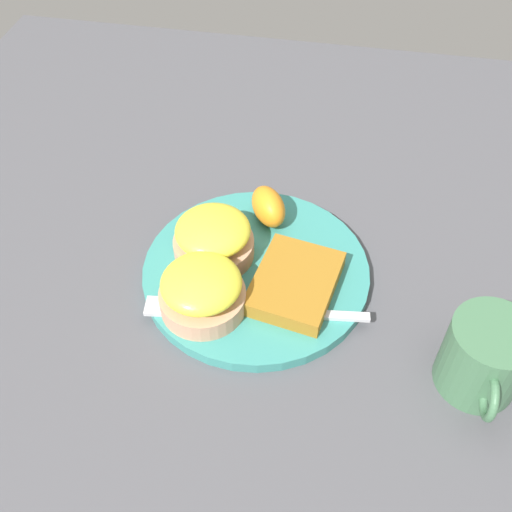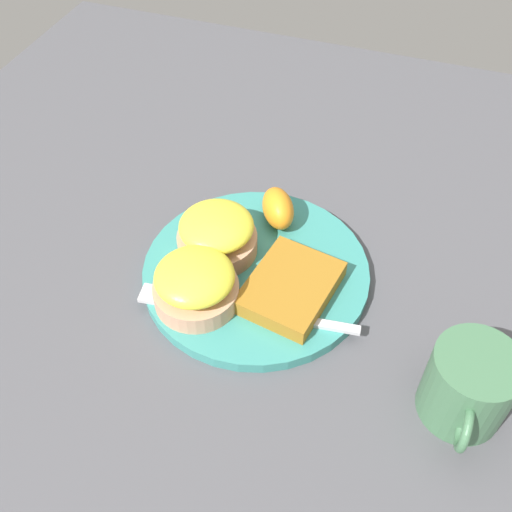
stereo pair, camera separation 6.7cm
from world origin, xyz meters
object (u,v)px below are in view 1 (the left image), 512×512
object	(u,v)px
hashbrown_patty	(295,283)
orange_wedge	(271,207)
sandwich_benedict_left	(213,238)
sandwich_benedict_right	(202,291)
fork	(241,311)
cup	(485,358)

from	to	relation	value
hashbrown_patty	orange_wedge	bearing A→B (deg)	-156.56
orange_wedge	sandwich_benedict_left	bearing A→B (deg)	-38.81
hashbrown_patty	sandwich_benedict_left	bearing A→B (deg)	-108.99
sandwich_benedict_left	sandwich_benedict_right	size ratio (longest dim) A/B	1.00
sandwich_benedict_right	fork	bearing A→B (deg)	89.41
sandwich_benedict_left	fork	size ratio (longest dim) A/B	0.39
sandwich_benedict_right	orange_wedge	world-z (taller)	sandwich_benedict_right
sandwich_benedict_right	fork	distance (m)	0.05
fork	cup	xyz separation A→B (m)	(0.03, 0.24, 0.03)
sandwich_benedict_left	orange_wedge	distance (m)	0.09
hashbrown_patty	cup	bearing A→B (deg)	69.36
sandwich_benedict_left	cup	world-z (taller)	cup
sandwich_benedict_left	fork	xyz separation A→B (m)	(0.08, 0.05, -0.02)
hashbrown_patty	orange_wedge	xyz separation A→B (m)	(-0.10, -0.04, 0.01)
orange_wedge	sandwich_benedict_right	bearing A→B (deg)	-18.65
sandwich_benedict_right	orange_wedge	distance (m)	0.15
hashbrown_patty	cup	world-z (taller)	cup
cup	sandwich_benedict_left	bearing A→B (deg)	-110.08
fork	cup	distance (m)	0.25
sandwich_benedict_right	hashbrown_patty	xyz separation A→B (m)	(-0.04, 0.09, -0.02)
fork	cup	world-z (taller)	cup
hashbrown_patty	fork	bearing A→B (deg)	-50.42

